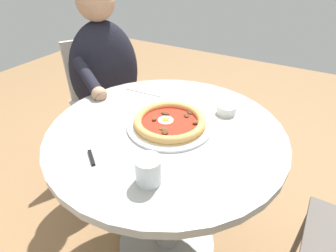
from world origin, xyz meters
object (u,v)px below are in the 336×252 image
water_glass (148,172)px  steak_knife (90,152)px  dining_table (166,164)px  diner_person (109,102)px  cafe_chair_diner (102,94)px  ramekin_capers (227,109)px  pizza_on_plate (170,122)px  fork_utensil (143,92)px

water_glass → steak_knife: bearing=-2.6°
dining_table → diner_person: 0.67m
cafe_chair_diner → ramekin_capers: bearing=168.7°
dining_table → ramekin_capers: ramekin_capers is taller
pizza_on_plate → water_glass: (-0.09, 0.28, 0.02)m
water_glass → ramekin_capers: water_glass is taller
dining_table → diner_person: diner_person is taller
steak_knife → ramekin_capers: (-0.31, -0.48, 0.02)m
ramekin_capers → diner_person: diner_person is taller
diner_person → dining_table: bearing=150.9°
steak_knife → cafe_chair_diner: cafe_chair_diner is taller
ramekin_capers → cafe_chair_diner: bearing=-11.3°
steak_knife → water_glass: bearing=177.4°
steak_knife → diner_person: diner_person is taller
fork_utensil → water_glass: bearing=126.1°
water_glass → ramekin_capers: bearing=-97.6°
steak_knife → cafe_chair_diner: size_ratio=0.20×
fork_utensil → diner_person: bearing=-19.7°
pizza_on_plate → fork_utensil: (0.25, -0.19, -0.02)m
ramekin_capers → fork_utensil: size_ratio=0.41×
pizza_on_plate → fork_utensil: bearing=-36.5°
water_glass → cafe_chair_diner: size_ratio=0.10×
water_glass → steak_knife: size_ratio=0.49×
steak_knife → ramekin_capers: size_ratio=2.22×
steak_knife → diner_person: size_ratio=0.15×
water_glass → fork_utensil: bearing=-53.9°
ramekin_capers → diner_person: size_ratio=0.07×
steak_knife → diner_person: (0.44, -0.58, -0.21)m
water_glass → steak_knife: water_glass is taller
ramekin_capers → cafe_chair_diner: (0.87, -0.17, -0.23)m
dining_table → pizza_on_plate: (-0.01, -0.02, 0.20)m
dining_table → ramekin_capers: 0.34m
ramekin_capers → cafe_chair_diner: size_ratio=0.09×
dining_table → ramekin_capers: (-0.16, -0.22, 0.20)m
pizza_on_plate → ramekin_capers: pizza_on_plate is taller
steak_knife → cafe_chair_diner: 0.88m
diner_person → fork_utensil: bearing=160.3°
dining_table → cafe_chair_diner: (0.71, -0.40, -0.03)m
steak_knife → fork_utensil: bearing=-78.0°
water_glass → steak_knife: (0.25, -0.01, -0.03)m
fork_utensil → diner_person: 0.42m
water_glass → cafe_chair_diner: (0.80, -0.66, -0.25)m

